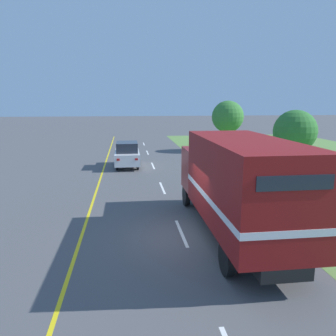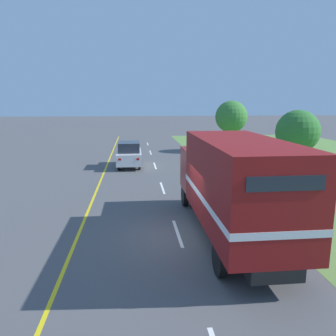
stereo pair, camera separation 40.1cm
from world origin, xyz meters
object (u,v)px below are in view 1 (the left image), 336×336
(lead_car_white, at_px, (127,154))
(horse_trailer_truck, at_px, (237,183))
(roadside_tree_near, at_px, (295,131))
(highway_sign, at_px, (272,160))
(roadside_tree_mid, at_px, (228,117))

(lead_car_white, bearing_deg, horse_trailer_truck, -74.42)
(horse_trailer_truck, distance_m, lead_car_white, 14.23)
(roadside_tree_near, bearing_deg, highway_sign, -130.30)
(roadside_tree_mid, bearing_deg, roadside_tree_near, -79.68)
(horse_trailer_truck, xyz_separation_m, highway_sign, (4.37, 6.66, -0.46))
(lead_car_white, height_order, roadside_tree_near, roadside_tree_near)
(lead_car_white, bearing_deg, roadside_tree_mid, 35.04)
(roadside_tree_near, xyz_separation_m, roadside_tree_mid, (-1.79, 9.82, 0.56))
(horse_trailer_truck, height_order, roadside_tree_near, roadside_tree_near)
(highway_sign, distance_m, roadside_tree_mid, 14.15)
(horse_trailer_truck, relative_size, lead_car_white, 2.21)
(lead_car_white, bearing_deg, highway_sign, -40.58)
(lead_car_white, xyz_separation_m, roadside_tree_mid, (9.88, 6.93, 2.40))
(horse_trailer_truck, bearing_deg, lead_car_white, 105.58)
(lead_car_white, distance_m, roadside_tree_near, 12.16)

